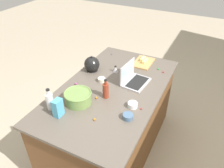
{
  "coord_description": "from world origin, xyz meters",
  "views": [
    {
      "loc": [
        1.68,
        0.84,
        2.24
      ],
      "look_at": [
        0.0,
        0.0,
        0.95
      ],
      "focal_mm": 35.47,
      "sensor_mm": 36.0,
      "label": 1
    }
  ],
  "objects_px": {
    "butter_stick_right": "(145,61)",
    "ramekin_small": "(128,116)",
    "candy_bag": "(58,108)",
    "butter_stick_left": "(143,59)",
    "bottle_soy": "(106,90)",
    "ramekin_medium": "(133,105)",
    "kettle": "(92,64)",
    "mixing_bowl_large": "(78,97)",
    "bottle_vinegar": "(50,101)",
    "cutting_board": "(143,63)",
    "laptop": "(133,79)",
    "kitchen_timer": "(115,69)",
    "ramekin_wide": "(102,80)"
  },
  "relations": [
    {
      "from": "butter_stick_right",
      "to": "ramekin_small",
      "type": "height_order",
      "value": "butter_stick_right"
    },
    {
      "from": "candy_bag",
      "to": "butter_stick_left",
      "type": "bearing_deg",
      "value": 165.82
    },
    {
      "from": "bottle_soy",
      "to": "ramekin_small",
      "type": "xyz_separation_m",
      "value": [
        0.18,
        0.31,
        -0.06
      ]
    },
    {
      "from": "ramekin_medium",
      "to": "candy_bag",
      "type": "height_order",
      "value": "candy_bag"
    },
    {
      "from": "kettle",
      "to": "butter_stick_left",
      "type": "relative_size",
      "value": 1.94
    },
    {
      "from": "mixing_bowl_large",
      "to": "butter_stick_left",
      "type": "bearing_deg",
      "value": 165.55
    },
    {
      "from": "bottle_vinegar",
      "to": "cutting_board",
      "type": "height_order",
      "value": "bottle_vinegar"
    },
    {
      "from": "laptop",
      "to": "kitchen_timer",
      "type": "height_order",
      "value": "laptop"
    },
    {
      "from": "ramekin_small",
      "to": "candy_bag",
      "type": "distance_m",
      "value": 0.61
    },
    {
      "from": "kettle",
      "to": "candy_bag",
      "type": "xyz_separation_m",
      "value": [
        0.8,
        0.14,
        0.01
      ]
    },
    {
      "from": "butter_stick_left",
      "to": "kitchen_timer",
      "type": "height_order",
      "value": "kitchen_timer"
    },
    {
      "from": "laptop",
      "to": "kettle",
      "type": "xyz_separation_m",
      "value": [
        -0.02,
        -0.53,
        0.03
      ]
    },
    {
      "from": "ramekin_small",
      "to": "kettle",
      "type": "bearing_deg",
      "value": -128.91
    },
    {
      "from": "laptop",
      "to": "kitchen_timer",
      "type": "relative_size",
      "value": 4.28
    },
    {
      "from": "bottle_vinegar",
      "to": "ramekin_small",
      "type": "relative_size",
      "value": 2.36
    },
    {
      "from": "mixing_bowl_large",
      "to": "kettle",
      "type": "distance_m",
      "value": 0.6
    },
    {
      "from": "cutting_board",
      "to": "candy_bag",
      "type": "xyz_separation_m",
      "value": [
        1.23,
        -0.34,
        0.08
      ]
    },
    {
      "from": "ramekin_medium",
      "to": "candy_bag",
      "type": "distance_m",
      "value": 0.67
    },
    {
      "from": "mixing_bowl_large",
      "to": "bottle_vinegar",
      "type": "xyz_separation_m",
      "value": [
        0.19,
        -0.17,
        0.03
      ]
    },
    {
      "from": "ramekin_medium",
      "to": "kettle",
      "type": "bearing_deg",
      "value": -120.66
    },
    {
      "from": "bottle_vinegar",
      "to": "kitchen_timer",
      "type": "xyz_separation_m",
      "value": [
        -0.85,
        0.25,
        -0.05
      ]
    },
    {
      "from": "kitchen_timer",
      "to": "cutting_board",
      "type": "bearing_deg",
      "value": 147.23
    },
    {
      "from": "candy_bag",
      "to": "kitchen_timer",
      "type": "bearing_deg",
      "value": 172.05
    },
    {
      "from": "laptop",
      "to": "butter_stick_left",
      "type": "bearing_deg",
      "value": -171.72
    },
    {
      "from": "butter_stick_right",
      "to": "bottle_vinegar",
      "type": "bearing_deg",
      "value": -22.3
    },
    {
      "from": "bottle_soy",
      "to": "ramekin_small",
      "type": "distance_m",
      "value": 0.37
    },
    {
      "from": "bottle_vinegar",
      "to": "ramekin_small",
      "type": "distance_m",
      "value": 0.71
    },
    {
      "from": "mixing_bowl_large",
      "to": "kitchen_timer",
      "type": "xyz_separation_m",
      "value": [
        -0.66,
        0.07,
        -0.02
      ]
    },
    {
      "from": "kettle",
      "to": "butter_stick_right",
      "type": "relative_size",
      "value": 1.94
    },
    {
      "from": "laptop",
      "to": "cutting_board",
      "type": "xyz_separation_m",
      "value": [
        -0.45,
        -0.05,
        -0.04
      ]
    },
    {
      "from": "butter_stick_left",
      "to": "kitchen_timer",
      "type": "bearing_deg",
      "value": -27.44
    },
    {
      "from": "ramekin_small",
      "to": "candy_bag",
      "type": "bearing_deg",
      "value": -67.41
    },
    {
      "from": "mixing_bowl_large",
      "to": "ramekin_wide",
      "type": "relative_size",
      "value": 3.17
    },
    {
      "from": "bottle_vinegar",
      "to": "laptop",
      "type": "bearing_deg",
      "value": 145.26
    },
    {
      "from": "butter_stick_right",
      "to": "candy_bag",
      "type": "bearing_deg",
      "value": -16.6
    },
    {
      "from": "bottle_soy",
      "to": "ramekin_small",
      "type": "height_order",
      "value": "bottle_soy"
    },
    {
      "from": "bottle_soy",
      "to": "ramekin_wide",
      "type": "distance_m",
      "value": 0.29
    },
    {
      "from": "cutting_board",
      "to": "butter_stick_right",
      "type": "bearing_deg",
      "value": 79.84
    },
    {
      "from": "cutting_board",
      "to": "candy_bag",
      "type": "height_order",
      "value": "candy_bag"
    },
    {
      "from": "mixing_bowl_large",
      "to": "cutting_board",
      "type": "height_order",
      "value": "mixing_bowl_large"
    },
    {
      "from": "laptop",
      "to": "ramekin_small",
      "type": "height_order",
      "value": "laptop"
    },
    {
      "from": "bottle_vinegar",
      "to": "butter_stick_left",
      "type": "relative_size",
      "value": 1.99
    },
    {
      "from": "laptop",
      "to": "ramekin_small",
      "type": "bearing_deg",
      "value": 17.42
    },
    {
      "from": "laptop",
      "to": "ramekin_medium",
      "type": "bearing_deg",
      "value": 21.26
    },
    {
      "from": "butter_stick_right",
      "to": "kitchen_timer",
      "type": "height_order",
      "value": "kitchen_timer"
    },
    {
      "from": "ramekin_medium",
      "to": "candy_bag",
      "type": "relative_size",
      "value": 0.55
    },
    {
      "from": "bottle_vinegar",
      "to": "kitchen_timer",
      "type": "height_order",
      "value": "bottle_vinegar"
    },
    {
      "from": "kettle",
      "to": "candy_bag",
      "type": "distance_m",
      "value": 0.81
    },
    {
      "from": "laptop",
      "to": "kettle",
      "type": "height_order",
      "value": "laptop"
    },
    {
      "from": "laptop",
      "to": "kettle",
      "type": "bearing_deg",
      "value": -91.98
    }
  ]
}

